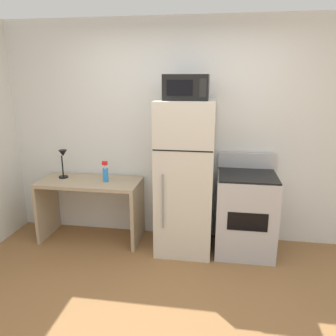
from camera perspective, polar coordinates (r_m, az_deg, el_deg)
ground_plane at (r=2.96m, az=-1.65°, el=-25.60°), size 12.00×12.00×0.00m
wall_back_white at (r=3.96m, az=2.69°, el=6.13°), size 5.00×0.10×2.60m
desk at (r=4.11m, az=-13.29°, el=-5.12°), size 1.21×0.54×0.75m
desk_lamp at (r=4.16m, az=-17.77°, el=1.49°), size 0.14×0.12×0.35m
spray_bottle at (r=3.94m, az=-10.80°, el=-0.94°), size 0.06×0.06×0.25m
refrigerator at (r=3.68m, az=3.02°, el=-1.70°), size 0.62×0.66×1.71m
microwave at (r=3.50m, az=3.21°, el=13.82°), size 0.46×0.35×0.26m
oven_range at (r=3.83m, az=13.27°, el=-7.61°), size 0.65×0.61×1.10m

